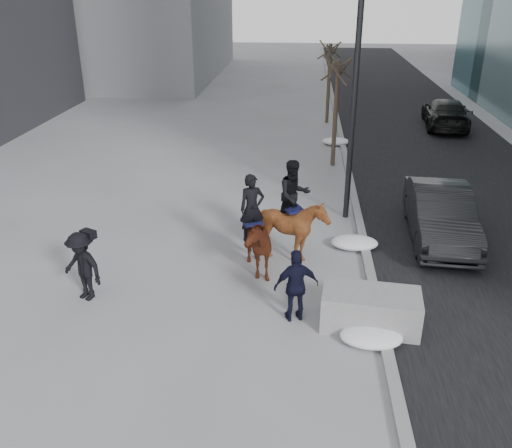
# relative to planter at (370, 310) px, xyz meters

# --- Properties ---
(ground) EXTENTS (120.00, 120.00, 0.00)m
(ground) POSITION_rel_planter_xyz_m (-2.73, 0.83, -0.43)
(ground) COLOR gray
(ground) RESTS_ON ground
(road) EXTENTS (8.00, 90.00, 0.01)m
(road) POSITION_rel_planter_xyz_m (4.27, 10.83, -0.42)
(road) COLOR black
(road) RESTS_ON ground
(curb) EXTENTS (0.25, 90.00, 0.12)m
(curb) POSITION_rel_planter_xyz_m (0.27, 10.83, -0.37)
(curb) COLOR gray
(curb) RESTS_ON ground
(planter) EXTENTS (2.25, 1.30, 0.86)m
(planter) POSITION_rel_planter_xyz_m (0.00, 0.00, 0.00)
(planter) COLOR gray
(planter) RESTS_ON ground
(car_near) EXTENTS (1.93, 4.87, 1.58)m
(car_near) POSITION_rel_planter_xyz_m (2.52, 4.79, 0.36)
(car_near) COLOR black
(car_near) RESTS_ON ground
(car_far) EXTENTS (2.62, 5.32, 1.49)m
(car_far) POSITION_rel_planter_xyz_m (5.82, 18.69, 0.31)
(car_far) COLOR black
(car_far) RESTS_ON ground
(tree_near) EXTENTS (1.20, 1.20, 4.76)m
(tree_near) POSITION_rel_planter_xyz_m (-0.33, 11.66, 1.95)
(tree_near) COLOR #392C21
(tree_near) RESTS_ON ground
(tree_far) EXTENTS (1.20, 1.20, 4.59)m
(tree_far) POSITION_rel_planter_xyz_m (-0.33, 19.21, 1.86)
(tree_far) COLOR #33291E
(tree_far) RESTS_ON ground
(mounted_left) EXTENTS (1.62, 2.25, 2.65)m
(mounted_left) POSITION_rel_planter_xyz_m (-2.87, 2.34, 0.56)
(mounted_left) COLOR #4A210E
(mounted_left) RESTS_ON ground
(mounted_right) EXTENTS (2.06, 2.15, 2.83)m
(mounted_right) POSITION_rel_planter_xyz_m (-1.82, 3.08, 0.70)
(mounted_right) COLOR #4A1E0E
(mounted_right) RESTS_ON ground
(feeder) EXTENTS (1.11, 0.99, 1.75)m
(feeder) POSITION_rel_planter_xyz_m (-1.66, 0.13, 0.45)
(feeder) COLOR black
(feeder) RESTS_ON ground
(camera_crew) EXTENTS (1.30, 1.08, 1.75)m
(camera_crew) POSITION_rel_planter_xyz_m (-6.77, 0.59, 0.46)
(camera_crew) COLOR black
(camera_crew) RESTS_ON ground
(lamppost) EXTENTS (0.25, 1.60, 9.09)m
(lamppost) POSITION_rel_planter_xyz_m (-0.13, 6.07, 4.57)
(lamppost) COLOR black
(lamppost) RESTS_ON ground
(snow_piles) EXTENTS (1.36, 16.28, 0.35)m
(snow_piles) POSITION_rel_planter_xyz_m (-0.03, 5.86, -0.26)
(snow_piles) COLOR white
(snow_piles) RESTS_ON ground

